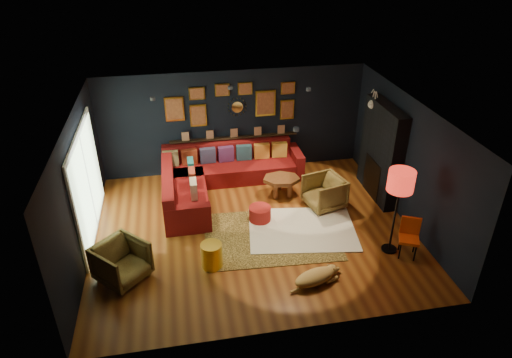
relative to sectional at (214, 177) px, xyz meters
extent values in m
plane|color=brown|center=(0.61, -1.81, -0.32)|extent=(6.50, 6.50, 0.00)
plane|color=black|center=(0.61, 0.94, 0.98)|extent=(6.50, 0.00, 6.50)
plane|color=black|center=(0.61, -4.56, 0.98)|extent=(6.50, 0.00, 6.50)
plane|color=black|center=(-2.64, -1.81, 0.98)|extent=(0.00, 5.50, 5.50)
plane|color=black|center=(3.86, -1.81, 0.98)|extent=(0.00, 5.50, 5.50)
plane|color=white|center=(0.61, -1.81, 2.28)|extent=(6.50, 6.50, 0.00)
cube|color=maroon|center=(0.41, 0.44, -0.11)|extent=(3.20, 0.95, 0.42)
cube|color=maroon|center=(0.41, 0.80, 0.31)|extent=(3.20, 0.24, 0.46)
cube|color=maroon|center=(2.11, 0.44, 0.00)|extent=(0.22, 0.95, 0.64)
cube|color=maroon|center=(-0.71, -0.66, -0.11)|extent=(0.95, 2.20, 0.42)
cube|color=maroon|center=(-1.07, -0.66, 0.31)|extent=(0.24, 2.20, 0.46)
cube|color=maroon|center=(-0.71, -1.66, 0.00)|extent=(0.95, 0.22, 0.64)
cube|color=tan|center=(-0.99, 0.59, 0.30)|extent=(0.38, 0.14, 0.38)
cube|color=maroon|center=(-0.54, 0.59, 0.30)|extent=(0.38, 0.14, 0.38)
cube|color=#363457|center=(-0.09, 0.59, 0.30)|extent=(0.38, 0.14, 0.38)
cube|color=#522659|center=(0.36, 0.59, 0.30)|extent=(0.38, 0.14, 0.38)
cube|color=#264559|center=(0.81, 0.59, 0.30)|extent=(0.38, 0.14, 0.38)
cube|color=#BB7228|center=(1.26, 0.59, 0.30)|extent=(0.38, 0.14, 0.38)
cube|color=#C08930|center=(1.71, 0.59, 0.30)|extent=(0.38, 0.14, 0.38)
cube|color=#16565B|center=(-0.53, 0.04, 0.30)|extent=(0.14, 0.38, 0.38)
cube|color=maroon|center=(-0.53, -0.46, 0.30)|extent=(0.14, 0.38, 0.38)
cube|color=#BEAE91|center=(-0.53, -0.96, 0.30)|extent=(0.14, 0.38, 0.38)
cube|color=black|center=(0.61, 0.87, 0.60)|extent=(3.20, 0.12, 0.04)
cube|color=gold|center=(-0.79, 0.91, 1.43)|extent=(0.45, 0.03, 0.60)
cube|color=#9F5A32|center=(-0.79, 0.89, 1.43)|extent=(0.38, 0.01, 0.51)
cube|color=gold|center=(-0.24, 0.91, 1.23)|extent=(0.40, 0.03, 0.55)
cube|color=#9F5A32|center=(-0.24, 0.89, 1.23)|extent=(0.34, 0.01, 0.47)
cube|color=gold|center=(-0.24, 0.91, 1.78)|extent=(0.38, 0.03, 0.30)
cube|color=#9F5A32|center=(-0.24, 0.89, 1.78)|extent=(0.32, 0.01, 0.25)
cube|color=gold|center=(1.41, 0.91, 1.43)|extent=(0.50, 0.03, 0.65)
cube|color=#9F5A32|center=(1.41, 0.89, 1.43)|extent=(0.42, 0.01, 0.55)
cube|color=gold|center=(1.96, 0.91, 1.23)|extent=(0.35, 0.03, 0.50)
cube|color=#9F5A32|center=(1.96, 0.89, 1.23)|extent=(0.30, 0.01, 0.42)
cube|color=gold|center=(1.96, 0.91, 1.78)|extent=(0.35, 0.03, 0.30)
cube|color=#9F5A32|center=(1.96, 0.89, 1.78)|extent=(0.30, 0.01, 0.25)
cube|color=gold|center=(0.36, 0.91, 1.83)|extent=(0.35, 0.03, 0.30)
cube|color=#9F5A32|center=(0.36, 0.89, 1.83)|extent=(0.30, 0.01, 0.25)
cube|color=gold|center=(0.91, 0.91, 1.83)|extent=(0.35, 0.03, 0.30)
cube|color=#9F5A32|center=(0.91, 0.89, 1.83)|extent=(0.30, 0.01, 0.25)
cylinder|color=silver|center=(0.71, 0.91, 1.38)|extent=(0.28, 0.03, 0.28)
cone|color=gold|center=(0.93, 0.91, 1.38)|extent=(0.03, 0.16, 0.03)
cone|color=gold|center=(0.92, 0.91, 1.46)|extent=(0.04, 0.16, 0.04)
cone|color=gold|center=(0.87, 0.91, 1.53)|extent=(0.04, 0.16, 0.04)
cone|color=gold|center=(0.80, 0.91, 1.58)|extent=(0.04, 0.16, 0.04)
cone|color=gold|center=(0.71, 0.91, 1.60)|extent=(0.03, 0.16, 0.03)
cone|color=gold|center=(0.63, 0.91, 1.58)|extent=(0.04, 0.16, 0.04)
cone|color=gold|center=(0.56, 0.91, 1.53)|extent=(0.04, 0.16, 0.04)
cone|color=gold|center=(0.51, 0.91, 1.46)|extent=(0.04, 0.16, 0.04)
cone|color=gold|center=(0.49, 0.91, 1.38)|extent=(0.03, 0.16, 0.03)
cone|color=gold|center=(0.51, 0.91, 1.29)|extent=(0.04, 0.16, 0.04)
cone|color=gold|center=(0.56, 0.91, 1.22)|extent=(0.04, 0.16, 0.04)
cone|color=gold|center=(0.63, 0.91, 1.17)|extent=(0.04, 0.16, 0.04)
cone|color=gold|center=(0.71, 0.91, 1.16)|extent=(0.03, 0.16, 0.03)
cone|color=gold|center=(0.80, 0.91, 1.17)|extent=(0.04, 0.16, 0.04)
cone|color=gold|center=(0.87, 0.91, 1.22)|extent=(0.04, 0.16, 0.04)
cone|color=gold|center=(0.92, 0.91, 1.29)|extent=(0.04, 0.16, 0.04)
cube|color=black|center=(3.71, -0.91, 0.78)|extent=(0.30, 1.60, 2.20)
cube|color=black|center=(3.65, -0.91, 0.13)|extent=(0.20, 0.80, 0.90)
cone|color=white|center=(3.80, -0.41, 1.73)|extent=(0.35, 0.28, 0.28)
sphere|color=white|center=(3.58, -0.41, 1.73)|extent=(0.20, 0.20, 0.20)
cylinder|color=white|center=(3.60, -0.47, 1.90)|extent=(0.02, 0.10, 0.28)
cylinder|color=white|center=(3.60, -0.35, 1.90)|extent=(0.02, 0.10, 0.28)
cube|color=white|center=(-2.61, -1.21, 0.78)|extent=(0.04, 2.80, 2.20)
cube|color=#C7EEB6|center=(-2.58, -1.21, 0.78)|extent=(0.01, 2.60, 2.00)
cube|color=white|center=(-2.58, -1.21, 0.78)|extent=(0.02, 0.06, 2.00)
cylinder|color=black|center=(-1.19, -0.61, 2.24)|extent=(0.10, 0.10, 0.06)
cylinder|color=black|center=(0.41, -0.21, 2.24)|extent=(0.10, 0.10, 0.06)
cylinder|color=black|center=(2.01, -0.61, 2.24)|extent=(0.10, 0.10, 0.06)
cylinder|color=black|center=(1.21, -2.61, 2.24)|extent=(0.10, 0.10, 0.06)
cube|color=white|center=(1.61, -2.01, -0.31)|extent=(2.40, 1.89, 0.03)
cube|color=#B08E42|center=(0.93, -2.11, -0.31)|extent=(2.79, 2.07, 0.02)
cylinder|color=brown|center=(1.34, -0.72, -0.12)|extent=(0.11, 0.11, 0.35)
cylinder|color=brown|center=(1.67, -0.72, -0.12)|extent=(0.11, 0.11, 0.35)
cylinder|color=brown|center=(1.51, -0.34, -0.12)|extent=(0.11, 0.11, 0.35)
cylinder|color=maroon|center=(0.81, -1.51, -0.14)|extent=(0.47, 0.47, 0.31)
imported|color=#B59141|center=(-1.94, -2.86, 0.09)|extent=(1.09, 1.09, 0.82)
imported|color=#B59141|center=(2.33, -1.21, 0.08)|extent=(0.89, 0.93, 0.80)
cylinder|color=gold|center=(-0.34, -2.81, -0.07)|extent=(0.40, 0.40, 0.50)
cylinder|color=black|center=(3.18, -3.24, -0.13)|extent=(0.03, 0.03, 0.38)
cylinder|color=black|center=(3.43, -3.36, -0.13)|extent=(0.03, 0.03, 0.38)
cylinder|color=black|center=(3.30, -2.99, -0.13)|extent=(0.03, 0.03, 0.38)
cylinder|color=black|center=(3.55, -3.11, -0.13)|extent=(0.03, 0.03, 0.38)
cube|color=#FC5B16|center=(3.36, -3.18, 0.06)|extent=(0.49, 0.49, 0.06)
cube|color=#FC5B16|center=(3.43, -3.04, 0.27)|extent=(0.35, 0.20, 0.37)
cylinder|color=black|center=(3.11, -2.96, -0.30)|extent=(0.29, 0.29, 0.04)
cylinder|color=black|center=(3.11, -2.96, 0.43)|extent=(0.04, 0.04, 1.42)
cylinder|color=#B61E13|center=(3.11, -2.96, 1.24)|extent=(0.48, 0.48, 0.40)
camera|label=1|loc=(-0.75, -9.47, 5.28)|focal=32.00mm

